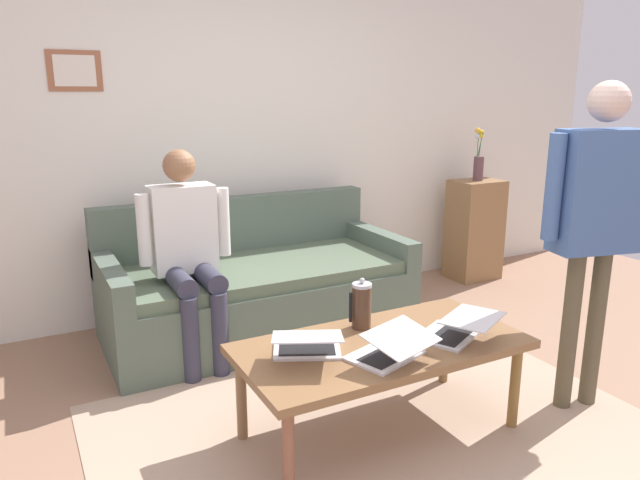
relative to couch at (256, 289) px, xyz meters
The scene contains 13 objects.
ground_plane 1.61m from the couch, 94.57° to the left, with size 7.68×7.68×0.00m, color #957057.
area_rug 1.57m from the couch, 92.03° to the left, with size 2.62×2.09×0.01m, color tan.
back_wall 1.22m from the couch, 101.46° to the right, with size 7.04×0.11×2.70m.
couch is the anchor object (origin of this frame).
coffee_table 1.45m from the couch, 92.17° to the left, with size 1.35×0.66×0.47m.
laptop_left 1.63m from the couch, 103.82° to the left, with size 0.42×0.44×0.13m.
laptop_center 1.45m from the couch, 77.40° to the left, with size 0.43×0.46×0.15m.
laptop_right 1.62m from the couch, 89.61° to the left, with size 0.39×0.39×0.15m.
french_press 1.28m from the couch, 92.85° to the left, with size 0.12×0.10×0.26m.
side_shelf 2.16m from the couch, behind, with size 0.42×0.32×0.87m.
flower_vase 2.27m from the couch, behind, with size 0.09×0.09×0.44m.
person_standing 2.17m from the couch, 123.19° to the left, with size 0.58×0.28×1.65m.
person_seated 0.70m from the couch, 23.88° to the left, with size 0.55×0.51×1.28m.
Camera 1 is at (1.51, 1.97, 1.60)m, focal length 33.02 mm.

